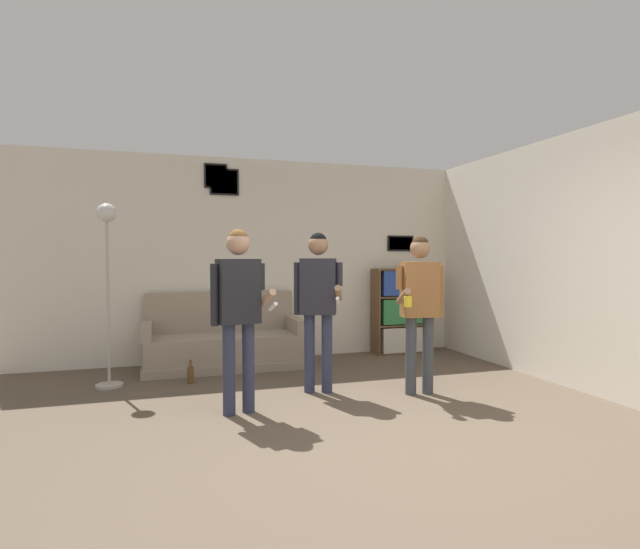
{
  "coord_description": "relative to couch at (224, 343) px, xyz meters",
  "views": [
    {
      "loc": [
        -1.64,
        -3.05,
        1.4
      ],
      "look_at": [
        -0.13,
        1.82,
        1.21
      ],
      "focal_mm": 28.0,
      "sensor_mm": 36.0,
      "label": 1
    }
  ],
  "objects": [
    {
      "name": "floor_lamp",
      "position": [
        -1.28,
        -0.61,
        1.07
      ],
      "size": [
        0.28,
        0.28,
        1.96
      ],
      "color": "#ADA89E",
      "rests_on": "ground_plane"
    },
    {
      "name": "person_watcher_holding_cup",
      "position": [
        1.75,
        -1.84,
        0.67
      ],
      "size": [
        0.54,
        0.39,
        1.6
      ],
      "color": "#3D4247",
      "rests_on": "ground_plane"
    },
    {
      "name": "couch",
      "position": [
        0.0,
        0.0,
        0.0
      ],
      "size": [
        1.94,
        0.8,
        0.93
      ],
      "color": "gray",
      "rests_on": "ground_plane"
    },
    {
      "name": "bookshelf",
      "position": [
        2.55,
        0.19,
        0.31
      ],
      "size": [
        0.8,
        0.3,
        1.22
      ],
      "color": "brown",
      "rests_on": "ground_plane"
    },
    {
      "name": "bottle_on_floor",
      "position": [
        -0.44,
        -0.71,
        -0.2
      ],
      "size": [
        0.07,
        0.07,
        0.26
      ],
      "color": "brown",
      "rests_on": "ground_plane"
    },
    {
      "name": "person_player_foreground_left",
      "position": [
        -0.08,
        -1.92,
        0.7
      ],
      "size": [
        0.54,
        0.43,
        1.63
      ],
      "color": "#2D334C",
      "rests_on": "ground_plane"
    },
    {
      "name": "person_player_foreground_center",
      "position": [
        0.79,
        -1.47,
        0.7
      ],
      "size": [
        0.47,
        0.56,
        1.64
      ],
      "color": "#2D334C",
      "rests_on": "ground_plane"
    },
    {
      "name": "wall_right",
      "position": [
        3.42,
        -1.44,
        1.05
      ],
      "size": [
        0.06,
        6.05,
        2.7
      ],
      "color": "silver",
      "rests_on": "ground_plane"
    },
    {
      "name": "wall_back",
      "position": [
        0.95,
        0.41,
        1.06
      ],
      "size": [
        7.27,
        0.08,
        2.7
      ],
      "color": "silver",
      "rests_on": "ground_plane"
    },
    {
      "name": "ground_plane",
      "position": [
        0.95,
        -3.26,
        -0.3
      ],
      "size": [
        20.0,
        20.0,
        0.0
      ],
      "primitive_type": "plane",
      "color": "brown"
    }
  ]
}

